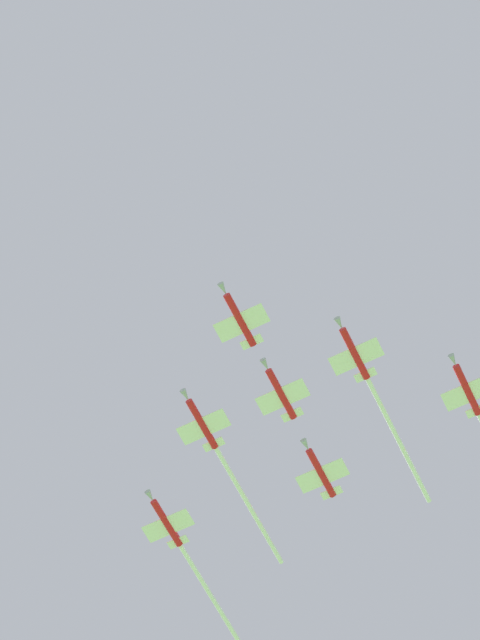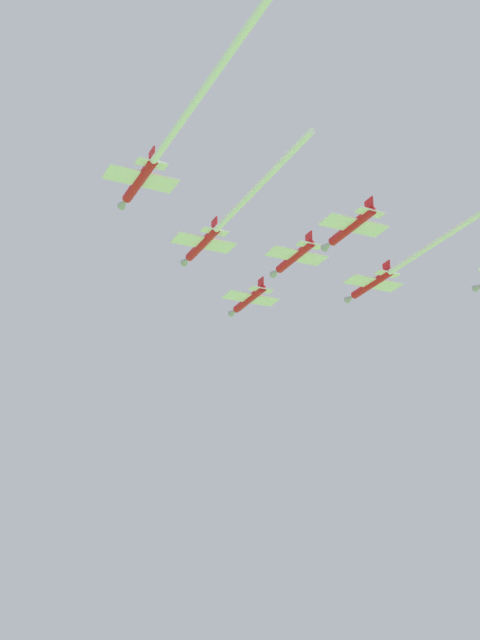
{
  "view_description": "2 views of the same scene",
  "coord_description": "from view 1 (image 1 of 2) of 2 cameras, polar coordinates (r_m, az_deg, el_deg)",
  "views": [
    {
      "loc": [
        -55.29,
        11.11,
        3.62
      ],
      "look_at": [
        19.34,
        15.33,
        177.79
      ],
      "focal_mm": 67.64,
      "sensor_mm": 36.0,
      "label": 1
    },
    {
      "loc": [
        102.4,
        -79.52,
        126.17
      ],
      "look_at": [
        16.2,
        16.65,
        175.45
      ],
      "focal_mm": 48.78,
      "sensor_mm": 36.0,
      "label": 2
    }
  ],
  "objects": [
    {
      "name": "jet_port_outer",
      "position": [
        196.1,
        1.93,
        -3.46
      ],
      "size": [
        11.84,
        9.18,
        2.5
      ],
      "rotation": [
        0.0,
        0.0,
        1.17
      ],
      "color": "red"
    },
    {
      "name": "jet_starboard_inner",
      "position": [
        200.44,
        -0.85,
        -6.58
      ],
      "size": [
        34.38,
        16.57,
        2.5
      ],
      "rotation": [
        0.0,
        0.0,
        1.17
      ],
      "color": "red"
    },
    {
      "name": "jet_port_trail",
      "position": [
        201.0,
        3.82,
        -7.18
      ],
      "size": [
        11.84,
        9.18,
        2.5
      ],
      "rotation": [
        0.0,
        0.0,
        1.17
      ],
      "color": "red"
    },
    {
      "name": "jet_port_inner",
      "position": [
        196.87,
        6.35,
        -3.37
      ],
      "size": [
        34.95,
        16.82,
        2.5
      ],
      "rotation": [
        0.0,
        0.0,
        1.17
      ],
      "color": "red"
    },
    {
      "name": "jet_lead",
      "position": [
        189.46,
        -0.03,
        0.06
      ],
      "size": [
        11.84,
        9.18,
        2.5
      ],
      "rotation": [
        0.0,
        0.0,
        1.17
      ],
      "color": "red"
    },
    {
      "name": "jet_center_rear",
      "position": [
        211.12,
        -2.16,
        -11.69
      ],
      "size": [
        41.54,
        19.64,
        2.5
      ],
      "rotation": [
        0.0,
        0.0,
        1.17
      ],
      "color": "red"
    }
  ]
}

